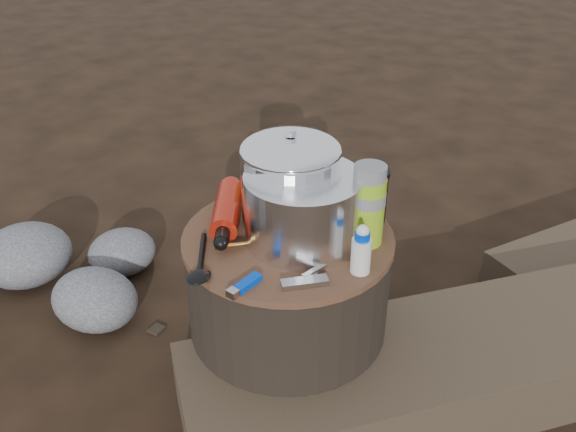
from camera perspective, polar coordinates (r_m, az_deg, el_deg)
The scene contains 14 objects.
ground at distance 1.63m, azimuth -0.00°, elevation -14.56°, with size 60.00×60.00×0.00m, color black.
stump at distance 1.49m, azimuth -0.00°, elevation -8.77°, with size 0.47×0.47×0.43m, color black.
foil_windscreen at distance 1.31m, azimuth 1.40°, elevation 0.73°, with size 0.25×0.25×0.15m, color silver.
camping_pot at distance 1.35m, azimuth 0.24°, elevation 3.30°, with size 0.22×0.22×0.22m, color white.
fuel_bottle at distance 1.40m, azimuth -5.65°, elevation 0.62°, with size 0.06×0.25×0.06m, color #A41C0D, non-canonical shape.
thermos at distance 1.31m, azimuth 7.40°, elevation 0.99°, with size 0.07×0.07×0.18m, color #81AE1B.
travel_mug at distance 1.40m, azimuth 7.46°, elevation 1.88°, with size 0.08×0.08×0.13m, color black.
stuff_sack at distance 1.51m, azimuth -0.90°, elevation 3.78°, with size 0.14×0.11×0.10m, color gold.
food_pouch at distance 1.49m, azimuth 2.12°, elevation 4.35°, with size 0.11×0.02×0.14m, color #0B0E50.
lighter at distance 1.21m, azimuth -3.78°, elevation -6.19°, with size 0.02×0.08×0.02m, color #0036C3.
multitool at distance 1.21m, azimuth 1.55°, elevation -6.19°, with size 0.03×0.09×0.01m, color #A5A5AA.
pot_grabber at distance 1.26m, azimuth 3.24°, elevation -4.39°, with size 0.04×0.15×0.01m, color #A5A5AA, non-canonical shape.
spork at distance 1.30m, azimuth -7.99°, elevation -3.48°, with size 0.04×0.17×0.01m, color black, non-canonical shape.
squeeze_bottle at distance 1.23m, azimuth 6.79°, elevation -3.27°, with size 0.04×0.04×0.10m, color silver.
Camera 1 is at (0.56, -0.99, 1.17)m, focal length 38.41 mm.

